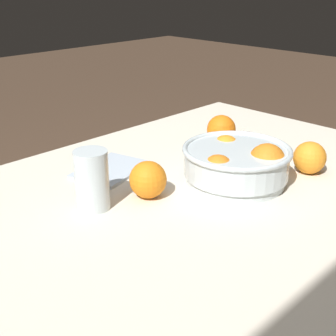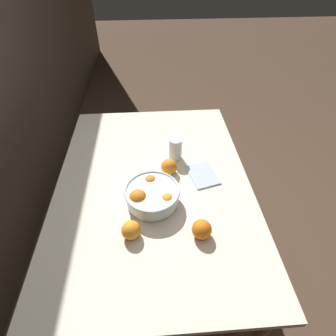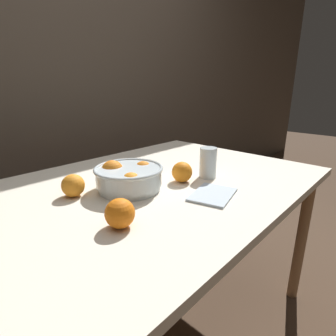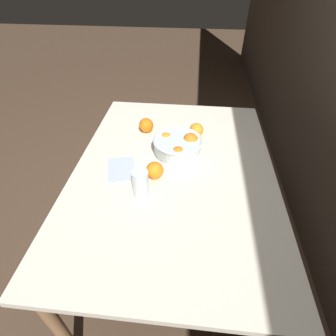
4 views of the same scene
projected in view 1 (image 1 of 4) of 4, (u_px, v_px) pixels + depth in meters
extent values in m
cube|color=beige|center=(196.00, 206.00, 1.00)|extent=(1.33, 0.95, 0.03)
cylinder|color=#936B47|center=(217.00, 202.00, 1.80)|extent=(0.05, 0.05, 0.68)
cylinder|color=silver|center=(235.00, 178.00, 1.07)|extent=(0.22, 0.22, 0.02)
cylinder|color=silver|center=(236.00, 162.00, 1.06)|extent=(0.24, 0.24, 0.06)
torus|color=silver|center=(237.00, 150.00, 1.04)|extent=(0.25, 0.25, 0.01)
sphere|color=orange|center=(218.00, 170.00, 1.00)|extent=(0.07, 0.07, 0.07)
sphere|color=orange|center=(267.00, 162.00, 1.03)|extent=(0.08, 0.08, 0.08)
sphere|color=orange|center=(226.00, 149.00, 1.12)|extent=(0.07, 0.07, 0.07)
cylinder|color=#F4A314|center=(93.00, 188.00, 0.94)|extent=(0.06, 0.06, 0.09)
cylinder|color=silver|center=(92.00, 180.00, 0.94)|extent=(0.07, 0.07, 0.12)
sphere|color=orange|center=(221.00, 129.00, 1.31)|extent=(0.08, 0.08, 0.08)
sphere|color=orange|center=(148.00, 180.00, 0.99)|extent=(0.08, 0.08, 0.08)
sphere|color=orange|center=(310.00, 158.00, 1.11)|extent=(0.08, 0.08, 0.08)
cube|color=silver|center=(111.00, 169.00, 1.13)|extent=(0.20, 0.17, 0.01)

